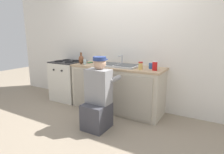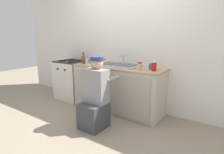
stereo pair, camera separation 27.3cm
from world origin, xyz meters
name	(u,v)px [view 1 (the left image)]	position (x,y,z in m)	size (l,w,h in m)	color
ground_plane	(109,115)	(0.00, 0.00, 0.00)	(12.00, 12.00, 0.00)	gray
back_wall	(126,44)	(0.00, 0.65, 1.25)	(6.00, 0.10, 2.50)	silver
counter_cabinet	(117,89)	(0.00, 0.29, 0.41)	(1.72, 0.62, 0.82)	beige
countertop	(117,67)	(0.00, 0.30, 0.84)	(1.76, 0.62, 0.03)	tan
sink_double_basin	(117,65)	(0.00, 0.30, 0.88)	(0.80, 0.44, 0.19)	silver
stove_range	(69,80)	(-1.23, 0.30, 0.43)	(0.65, 0.62, 0.88)	silver
plumber_person	(98,99)	(0.09, -0.49, 0.46)	(0.42, 0.61, 1.10)	#3F3F47
coffee_mug	(151,66)	(0.64, 0.34, 0.90)	(0.13, 0.08, 0.09)	#335699
condiment_jar	(141,66)	(0.51, 0.17, 0.92)	(0.07, 0.07, 0.13)	#DBB760
vase_decorative	(81,59)	(-0.75, 0.16, 0.95)	(0.10, 0.10, 0.23)	brown
soda_cup_red	(155,66)	(0.74, 0.21, 0.93)	(0.08, 0.08, 0.15)	red
water_glass	(85,62)	(-0.64, 0.15, 0.91)	(0.06, 0.06, 0.10)	#ADC6CC
cell_phone	(90,63)	(-0.69, 0.37, 0.86)	(0.07, 0.14, 0.01)	black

